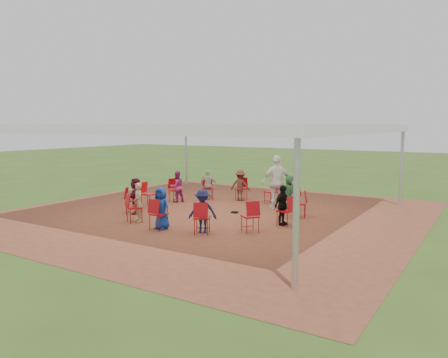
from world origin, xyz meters
The scene contains 29 objects.
ground centered at (0.00, 0.00, 0.00)m, with size 80.00×80.00×0.00m, color #304E18.
dirt_patch centered at (0.00, 0.00, 0.01)m, with size 13.00×13.00×0.00m, color brown.
tent centered at (0.00, 0.00, 2.37)m, with size 10.33×10.33×3.00m.
chair_0 centered at (2.66, 0.90, 0.45)m, with size 0.42×0.44×0.90m, color #A30910, non-canonical shape.
chair_1 centered at (1.94, 2.03, 0.45)m, with size 0.42×0.44×0.90m, color #A30910, non-canonical shape.
chair_2 centered at (0.77, 2.70, 0.45)m, with size 0.42×0.44×0.90m, color #A30910, non-canonical shape.
chair_3 centered at (-0.57, 2.75, 0.45)m, with size 0.42×0.44×0.90m, color #A30910, non-canonical shape.
chair_4 centered at (-1.79, 2.17, 0.45)m, with size 0.42×0.44×0.90m, color #A30910, non-canonical shape.
chair_5 centered at (-2.59, 1.09, 0.45)m, with size 0.42×0.44×0.90m, color #A30910, non-canonical shape.
chair_6 centered at (-2.80, -0.24, 0.45)m, with size 0.42×0.44×0.90m, color #A30910, non-canonical shape.
chair_7 centered at (-2.37, -1.51, 0.45)m, with size 0.42×0.44×0.90m, color #A30910, non-canonical shape.
chair_8 centered at (-1.40, -2.44, 0.45)m, with size 0.42×0.44×0.90m, color #A30910, non-canonical shape.
chair_9 centered at (-0.10, -2.81, 0.45)m, with size 0.42×0.44×0.90m, color #A30910, non-canonical shape.
chair_10 centered at (1.21, -2.54, 0.45)m, with size 0.42×0.44×0.90m, color #A30910, non-canonical shape.
chair_11 centered at (2.25, -1.68, 0.45)m, with size 0.42×0.44×0.90m, color #A30910, non-canonical shape.
chair_12 centered at (2.78, -0.44, 0.45)m, with size 0.42×0.44×0.90m, color #A30910, non-canonical shape.
person_seated_0 centered at (2.55, 0.86, 0.61)m, with size 0.44×0.29×1.21m, color slate.
person_seated_1 centered at (1.86, 1.95, 0.61)m, with size 0.59×0.33×1.21m, color #20472B.
person_seated_2 centered at (-0.55, 2.64, 0.61)m, with size 0.78×0.39×1.21m, color #4E251D.
person_seated_3 centered at (-1.71, 2.08, 0.61)m, with size 0.71×0.36×1.21m, color #B4AEA1.
person_seated_4 centered at (-2.48, 1.05, 0.61)m, with size 0.59×0.34×1.21m, color #9C2569.
person_seated_5 centered at (-2.27, -1.45, 0.61)m, with size 1.12×0.42×1.21m, color #3D0E20.
person_seated_6 centered at (-1.34, -2.34, 0.61)m, with size 0.44×0.29×1.21m, color tan.
person_seated_7 centered at (-0.10, -2.69, 0.61)m, with size 0.59×0.33×1.21m, color #163895.
person_seated_8 centered at (1.16, -2.43, 0.61)m, with size 0.78×0.39×1.21m, color #16183F.
person_seated_9 centered at (2.66, -0.42, 0.61)m, with size 0.71×0.36×1.21m, color black.
standing_person centered at (1.43, 1.82, 0.96)m, with size 1.12×0.57×1.92m, color white.
cable_coil centered at (0.51, 0.42, 0.02)m, with size 0.34×0.34×0.03m.
laptop centered at (2.40, 0.81, 0.58)m, with size 0.37×0.41×0.24m.
Camera 1 is at (7.98, -12.19, 2.98)m, focal length 35.00 mm.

